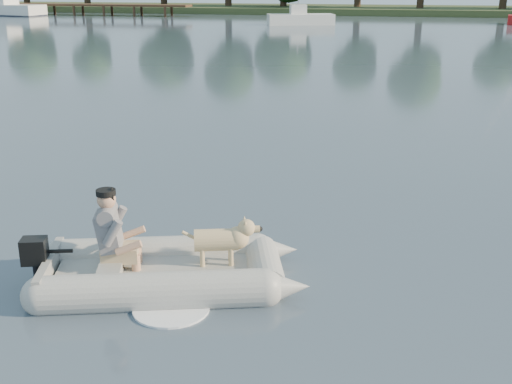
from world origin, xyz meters
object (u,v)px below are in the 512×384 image
(dinghy, at_px, (166,242))
(motorboat, at_px, (301,11))
(cabin_cruiser, at_px, (6,4))
(dock, at_px, (98,10))
(dog, at_px, (216,244))
(man, at_px, (110,228))

(dinghy, distance_m, motorboat, 43.61)
(dinghy, bearing_deg, motorboat, 79.63)
(dinghy, relative_size, motorboat, 0.86)
(cabin_cruiser, xyz_separation_m, motorboat, (28.87, -6.25, -0.02))
(dock, distance_m, dog, 57.59)
(man, bearing_deg, dog, 0.00)
(cabin_cruiser, bearing_deg, motorboat, -2.47)
(dock, distance_m, man, 57.39)
(dinghy, relative_size, dog, 5.23)
(dock, xyz_separation_m, dinghy, (25.49, -51.58, 0.01))
(motorboat, bearing_deg, man, -102.06)
(dock, bearing_deg, dog, -63.12)
(dock, height_order, dog, dock)
(dock, bearing_deg, man, -64.32)
(cabin_cruiser, bearing_deg, dinghy, -45.95)
(dock, bearing_deg, motorboat, -21.89)
(dinghy, height_order, dog, dinghy)
(dock, xyz_separation_m, cabin_cruiser, (-8.33, -2.00, 0.49))
(man, relative_size, dog, 1.16)
(cabin_cruiser, relative_size, motorboat, 1.50)
(dock, relative_size, motorboat, 3.49)
(dock, distance_m, motorboat, 22.15)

